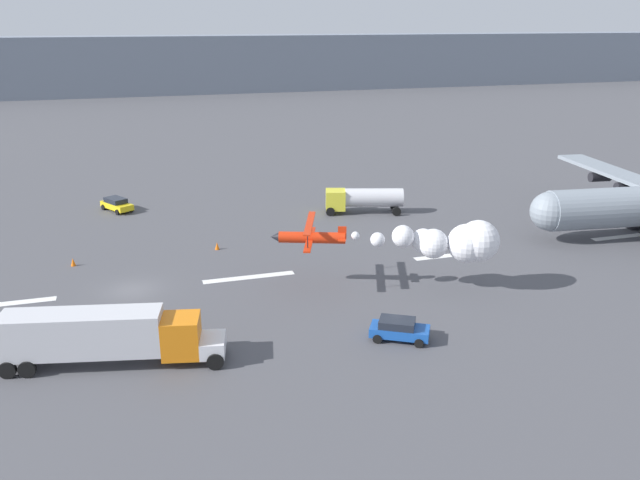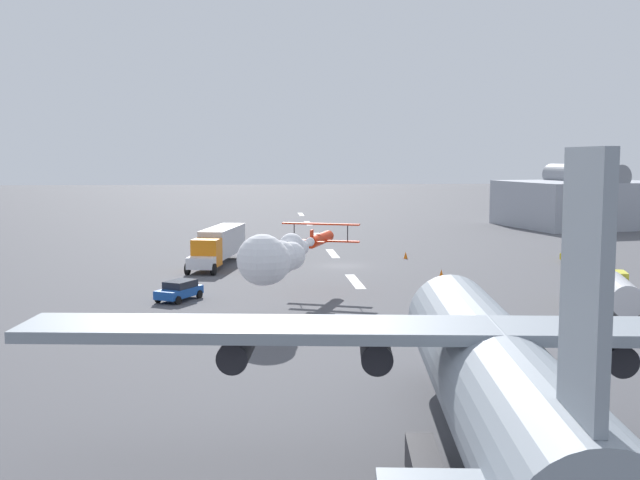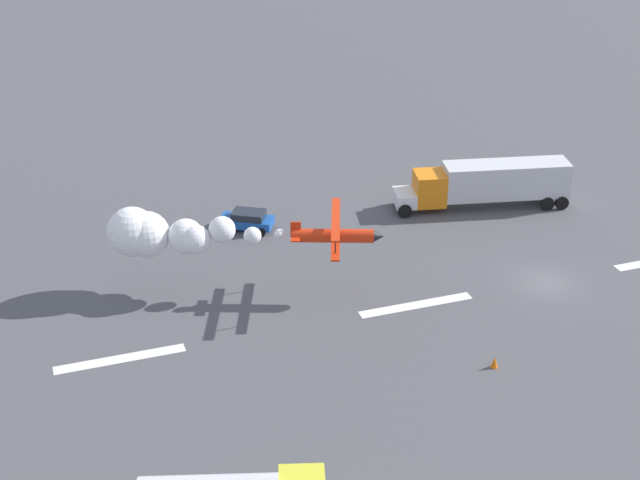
{
  "view_description": "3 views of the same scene",
  "coord_description": "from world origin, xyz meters",
  "px_view_note": "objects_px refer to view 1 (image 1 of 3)",
  "views": [
    {
      "loc": [
        0.13,
        -53.33,
        21.45
      ],
      "look_at": [
        16.3,
        0.0,
        2.8
      ],
      "focal_mm": 37.45,
      "sensor_mm": 36.0,
      "label": 1
    },
    {
      "loc": [
        77.32,
        -8.88,
        11.11
      ],
      "look_at": [
        14.56,
        -3.52,
        4.23
      ],
      "focal_mm": 43.71,
      "sensor_mm": 36.0,
      "label": 2
    },
    {
      "loc": [
        33.66,
        50.06,
        33.39
      ],
      "look_at": [
        15.31,
        -3.92,
        3.91
      ],
      "focal_mm": 53.88,
      "sensor_mm": 36.0,
      "label": 3
    }
  ],
  "objects_px": {
    "semi_truck_orange": "(105,335)",
    "traffic_cone_near": "(73,262)",
    "airport_staff_sedan": "(117,204)",
    "traffic_cone_far": "(217,246)",
    "fuel_tanker_truck": "(363,198)",
    "stunt_biplane_red": "(448,241)",
    "followme_car_yellow": "(399,329)"
  },
  "relations": [
    {
      "from": "fuel_tanker_truck",
      "to": "stunt_biplane_red",
      "type": "bearing_deg",
      "value": -93.41
    },
    {
      "from": "followme_car_yellow",
      "to": "traffic_cone_near",
      "type": "relative_size",
      "value": 5.93
    },
    {
      "from": "semi_truck_orange",
      "to": "stunt_biplane_red",
      "type": "bearing_deg",
      "value": 10.48
    },
    {
      "from": "traffic_cone_far",
      "to": "fuel_tanker_truck",
      "type": "bearing_deg",
      "value": 23.57
    },
    {
      "from": "airport_staff_sedan",
      "to": "fuel_tanker_truck",
      "type": "bearing_deg",
      "value": -18.75
    },
    {
      "from": "stunt_biplane_red",
      "to": "traffic_cone_near",
      "type": "bearing_deg",
      "value": 153.42
    },
    {
      "from": "semi_truck_orange",
      "to": "fuel_tanker_truck",
      "type": "bearing_deg",
      "value": 45.24
    },
    {
      "from": "fuel_tanker_truck",
      "to": "traffic_cone_near",
      "type": "distance_m",
      "value": 32.35
    },
    {
      "from": "semi_truck_orange",
      "to": "traffic_cone_far",
      "type": "distance_m",
      "value": 22.99
    },
    {
      "from": "stunt_biplane_red",
      "to": "semi_truck_orange",
      "type": "relative_size",
      "value": 1.23
    },
    {
      "from": "fuel_tanker_truck",
      "to": "airport_staff_sedan",
      "type": "height_order",
      "value": "fuel_tanker_truck"
    },
    {
      "from": "stunt_biplane_red",
      "to": "followme_car_yellow",
      "type": "xyz_separation_m",
      "value": [
        -7.28,
        -7.17,
        -3.43
      ]
    },
    {
      "from": "semi_truck_orange",
      "to": "traffic_cone_far",
      "type": "height_order",
      "value": "semi_truck_orange"
    },
    {
      "from": "airport_staff_sedan",
      "to": "traffic_cone_far",
      "type": "distance_m",
      "value": 19.35
    },
    {
      "from": "fuel_tanker_truck",
      "to": "traffic_cone_far",
      "type": "bearing_deg",
      "value": -156.43
    },
    {
      "from": "stunt_biplane_red",
      "to": "fuel_tanker_truck",
      "type": "height_order",
      "value": "stunt_biplane_red"
    },
    {
      "from": "semi_truck_orange",
      "to": "followme_car_yellow",
      "type": "distance_m",
      "value": 19.65
    },
    {
      "from": "semi_truck_orange",
      "to": "traffic_cone_near",
      "type": "height_order",
      "value": "semi_truck_orange"
    },
    {
      "from": "traffic_cone_near",
      "to": "fuel_tanker_truck",
      "type": "bearing_deg",
      "value": 15.33
    },
    {
      "from": "fuel_tanker_truck",
      "to": "traffic_cone_far",
      "type": "distance_m",
      "value": 19.67
    },
    {
      "from": "followme_car_yellow",
      "to": "traffic_cone_far",
      "type": "relative_size",
      "value": 5.93
    },
    {
      "from": "followme_car_yellow",
      "to": "traffic_cone_near",
      "type": "bearing_deg",
      "value": 135.55
    },
    {
      "from": "followme_car_yellow",
      "to": "airport_staff_sedan",
      "type": "height_order",
      "value": "same"
    },
    {
      "from": "stunt_biplane_red",
      "to": "semi_truck_orange",
      "type": "xyz_separation_m",
      "value": [
        -26.76,
        -4.95,
        -2.12
      ]
    },
    {
      "from": "stunt_biplane_red",
      "to": "airport_staff_sedan",
      "type": "height_order",
      "value": "stunt_biplane_red"
    },
    {
      "from": "stunt_biplane_red",
      "to": "airport_staff_sedan",
      "type": "distance_m",
      "value": 41.7
    },
    {
      "from": "followme_car_yellow",
      "to": "traffic_cone_near",
      "type": "xyz_separation_m",
      "value": [
        -22.49,
        22.07,
        -0.44
      ]
    },
    {
      "from": "airport_staff_sedan",
      "to": "stunt_biplane_red",
      "type": "bearing_deg",
      "value": -51.77
    },
    {
      "from": "fuel_tanker_truck",
      "to": "airport_staff_sedan",
      "type": "bearing_deg",
      "value": 161.25
    },
    {
      "from": "traffic_cone_near",
      "to": "semi_truck_orange",
      "type": "bearing_deg",
      "value": -81.36
    },
    {
      "from": "semi_truck_orange",
      "to": "traffic_cone_near",
      "type": "bearing_deg",
      "value": 98.64
    },
    {
      "from": "airport_staff_sedan",
      "to": "traffic_cone_far",
      "type": "xyz_separation_m",
      "value": [
        9.13,
        -17.05,
        -0.44
      ]
    }
  ]
}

